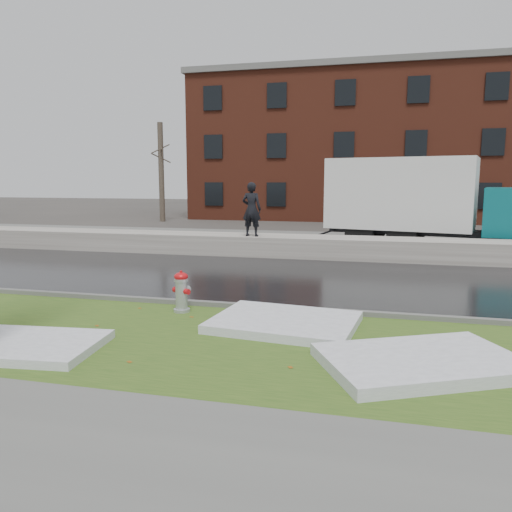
# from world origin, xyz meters

# --- Properties ---
(ground) EXTENTS (120.00, 120.00, 0.00)m
(ground) POSITION_xyz_m (0.00, 0.00, 0.00)
(ground) COLOR #47423D
(ground) RESTS_ON ground
(verge) EXTENTS (60.00, 4.50, 0.04)m
(verge) POSITION_xyz_m (0.00, -1.25, 0.02)
(verge) COLOR #30501A
(verge) RESTS_ON ground
(sidewalk) EXTENTS (60.00, 3.00, 0.05)m
(sidewalk) POSITION_xyz_m (0.00, -5.00, 0.03)
(sidewalk) COLOR slate
(sidewalk) RESTS_ON ground
(road) EXTENTS (60.00, 7.00, 0.03)m
(road) POSITION_xyz_m (0.00, 4.50, 0.01)
(road) COLOR black
(road) RESTS_ON ground
(parking_lot) EXTENTS (60.00, 9.00, 0.03)m
(parking_lot) POSITION_xyz_m (0.00, 13.00, 0.01)
(parking_lot) COLOR slate
(parking_lot) RESTS_ON ground
(curb) EXTENTS (60.00, 0.15, 0.14)m
(curb) POSITION_xyz_m (0.00, 1.00, 0.07)
(curb) COLOR slate
(curb) RESTS_ON ground
(snowbank) EXTENTS (60.00, 1.60, 0.75)m
(snowbank) POSITION_xyz_m (0.00, 8.70, 0.38)
(snowbank) COLOR beige
(snowbank) RESTS_ON ground
(brick_building) EXTENTS (26.00, 12.00, 10.00)m
(brick_building) POSITION_xyz_m (2.00, 30.00, 5.00)
(brick_building) COLOR maroon
(brick_building) RESTS_ON ground
(bg_tree_left) EXTENTS (1.40, 1.62, 6.50)m
(bg_tree_left) POSITION_xyz_m (-12.00, 22.00, 3.33)
(bg_tree_left) COLOR brown
(bg_tree_left) RESTS_ON ground
(bg_tree_center) EXTENTS (1.40, 1.62, 6.50)m
(bg_tree_center) POSITION_xyz_m (-6.00, 26.00, 3.33)
(bg_tree_center) COLOR brown
(bg_tree_center) RESTS_ON ground
(fire_hydrant) EXTENTS (0.43, 0.41, 0.87)m
(fire_hydrant) POSITION_xyz_m (-1.69, 0.42, 0.50)
(fire_hydrant) COLOR #ADB1B6
(fire_hydrant) RESTS_ON verge
(box_truck) EXTENTS (11.02, 4.43, 3.64)m
(box_truck) POSITION_xyz_m (4.14, 12.09, 1.92)
(box_truck) COLOR black
(box_truck) RESTS_ON ground
(worker) EXTENTS (0.75, 0.53, 1.94)m
(worker) POSITION_xyz_m (-2.25, 8.32, 1.72)
(worker) COLOR black
(worker) RESTS_ON snowbank
(snow_patch_near) EXTENTS (2.80, 2.27, 0.16)m
(snow_patch_near) POSITION_xyz_m (0.58, -0.10, 0.12)
(snow_patch_near) COLOR white
(snow_patch_near) RESTS_ON verge
(snow_patch_far) EXTENTS (2.35, 1.82, 0.14)m
(snow_patch_far) POSITION_xyz_m (-3.17, -2.38, 0.11)
(snow_patch_far) COLOR white
(snow_patch_far) RESTS_ON verge
(snow_patch_side) EXTENTS (3.31, 2.86, 0.18)m
(snow_patch_side) POSITION_xyz_m (2.91, -1.67, 0.13)
(snow_patch_side) COLOR white
(snow_patch_side) RESTS_ON verge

